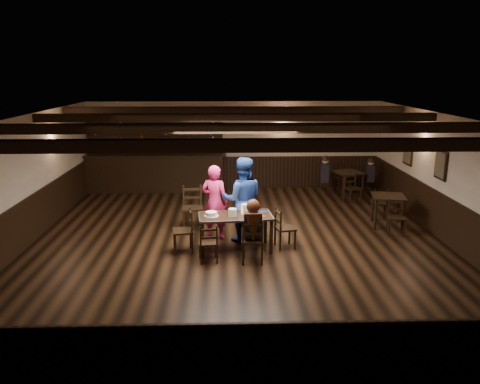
{
  "coord_description": "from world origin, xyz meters",
  "views": [
    {
      "loc": [
        -0.25,
        -9.43,
        3.61
      ],
      "look_at": [
        0.04,
        0.2,
        1.1
      ],
      "focal_mm": 35.0,
      "sensor_mm": 36.0,
      "label": 1
    }
  ],
  "objects_px": {
    "woman_pink": "(215,202)",
    "chair_near_right": "(253,238)",
    "chair_near_left": "(209,241)",
    "man_blue": "(242,200)",
    "dining_table": "(235,219)",
    "bar_counter": "(156,167)",
    "cake": "(211,214)"
  },
  "relations": [
    {
      "from": "woman_pink",
      "to": "chair_near_right",
      "type": "bearing_deg",
      "value": 135.16
    },
    {
      "from": "chair_near_left",
      "to": "man_blue",
      "type": "distance_m",
      "value": 1.47
    },
    {
      "from": "chair_near_right",
      "to": "man_blue",
      "type": "xyz_separation_m",
      "value": [
        -0.15,
        1.28,
        0.4
      ]
    },
    {
      "from": "dining_table",
      "to": "man_blue",
      "type": "relative_size",
      "value": 0.85
    },
    {
      "from": "man_blue",
      "to": "chair_near_right",
      "type": "bearing_deg",
      "value": 96.85
    },
    {
      "from": "dining_table",
      "to": "bar_counter",
      "type": "height_order",
      "value": "bar_counter"
    },
    {
      "from": "dining_table",
      "to": "chair_near_left",
      "type": "bearing_deg",
      "value": -128.65
    },
    {
      "from": "woman_pink",
      "to": "cake",
      "type": "relative_size",
      "value": 5.68
    },
    {
      "from": "dining_table",
      "to": "bar_counter",
      "type": "xyz_separation_m",
      "value": [
        -2.34,
        5.06,
        0.06
      ]
    },
    {
      "from": "chair_near_left",
      "to": "chair_near_right",
      "type": "xyz_separation_m",
      "value": [
        0.84,
        -0.07,
        0.07
      ]
    },
    {
      "from": "man_blue",
      "to": "cake",
      "type": "bearing_deg",
      "value": 42.69
    },
    {
      "from": "bar_counter",
      "to": "man_blue",
      "type": "bearing_deg",
      "value": -60.94
    },
    {
      "from": "chair_near_right",
      "to": "woman_pink",
      "type": "height_order",
      "value": "woman_pink"
    },
    {
      "from": "dining_table",
      "to": "chair_near_right",
      "type": "relative_size",
      "value": 1.75
    },
    {
      "from": "dining_table",
      "to": "cake",
      "type": "xyz_separation_m",
      "value": [
        -0.49,
        -0.05,
        0.13
      ]
    },
    {
      "from": "chair_near_left",
      "to": "chair_near_right",
      "type": "relative_size",
      "value": 0.86
    },
    {
      "from": "chair_near_left",
      "to": "bar_counter",
      "type": "distance_m",
      "value": 6.0
    },
    {
      "from": "chair_near_right",
      "to": "bar_counter",
      "type": "height_order",
      "value": "bar_counter"
    },
    {
      "from": "cake",
      "to": "bar_counter",
      "type": "xyz_separation_m",
      "value": [
        -1.85,
        5.11,
        -0.07
      ]
    },
    {
      "from": "chair_near_left",
      "to": "dining_table",
      "type": "bearing_deg",
      "value": 51.35
    },
    {
      "from": "dining_table",
      "to": "man_blue",
      "type": "height_order",
      "value": "man_blue"
    },
    {
      "from": "chair_near_right",
      "to": "cake",
      "type": "relative_size",
      "value": 3.09
    },
    {
      "from": "chair_near_left",
      "to": "chair_near_right",
      "type": "bearing_deg",
      "value": -4.87
    },
    {
      "from": "dining_table",
      "to": "cake",
      "type": "height_order",
      "value": "cake"
    },
    {
      "from": "chair_near_left",
      "to": "woman_pink",
      "type": "relative_size",
      "value": 0.47
    },
    {
      "from": "chair_near_right",
      "to": "woman_pink",
      "type": "xyz_separation_m",
      "value": [
        -0.75,
        1.47,
        0.3
      ]
    },
    {
      "from": "woman_pink",
      "to": "chair_near_left",
      "type": "bearing_deg",
      "value": 104.39
    },
    {
      "from": "chair_near_left",
      "to": "bar_counter",
      "type": "bearing_deg",
      "value": 107.59
    },
    {
      "from": "chair_near_left",
      "to": "cake",
      "type": "relative_size",
      "value": 2.65
    },
    {
      "from": "chair_near_left",
      "to": "woman_pink",
      "type": "height_order",
      "value": "woman_pink"
    },
    {
      "from": "cake",
      "to": "man_blue",
      "type": "bearing_deg",
      "value": 42.56
    },
    {
      "from": "chair_near_left",
      "to": "chair_near_right",
      "type": "height_order",
      "value": "chair_near_right"
    }
  ]
}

